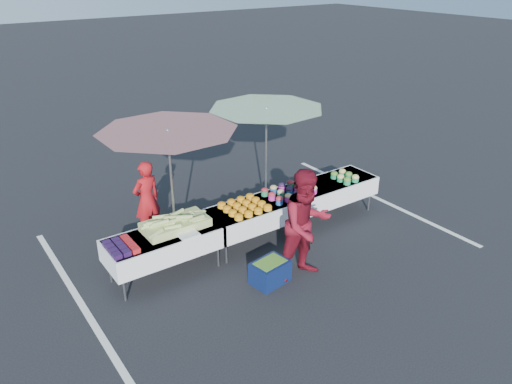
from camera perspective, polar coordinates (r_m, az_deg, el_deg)
ground at (r=9.18m, az=0.00°, el=-5.67°), size 80.00×80.00×0.00m
stripe_left at (r=8.08m, az=-19.33°, el=-12.00°), size 0.10×5.00×0.00m
stripe_right at (r=11.11m, az=13.62°, el=-0.66°), size 0.10×5.00×0.00m
table_left at (r=8.12m, az=-10.50°, el=-5.76°), size 1.86×0.81×0.75m
table_center at (r=8.89m, az=0.00°, el=-2.44°), size 1.86×0.81×0.75m
table_right at (r=9.93m, az=8.52°, el=0.34°), size 1.86×0.81×0.75m
berry_punnets at (r=7.76m, az=-15.17°, el=-6.07°), size 0.40×0.54×0.08m
corn_pile at (r=8.12m, az=-9.24°, el=-3.61°), size 1.16×0.57×0.26m
plastic_bags at (r=7.90m, az=-7.70°, el=-4.88°), size 0.30×0.25×0.05m
carrot_bowls at (r=8.66m, az=-1.32°, el=-1.62°), size 0.75×0.69×0.11m
potato_cups at (r=9.19m, az=3.83°, el=0.18°), size 0.94×0.58×0.16m
bean_baskets at (r=9.94m, az=10.10°, el=1.75°), size 0.36×0.50×0.15m
vendor at (r=9.23m, az=-12.36°, el=-0.89°), size 0.60×0.45×1.48m
customer at (r=7.84m, az=5.75°, el=-3.76°), size 0.96×0.78×1.84m
umbrella_left at (r=8.01m, az=-9.98°, el=5.67°), size 2.91×2.91×2.30m
umbrella_right at (r=9.40m, az=1.20°, el=8.50°), size 2.75×2.75×2.22m
storage_bin at (r=8.01m, az=1.61°, el=-9.08°), size 0.63×0.50×0.38m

